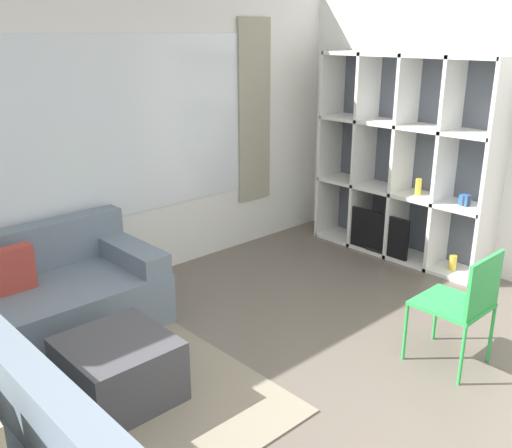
# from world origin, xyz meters

# --- Properties ---
(wall_back) EXTENTS (6.49, 0.11, 2.70)m
(wall_back) POSITION_xyz_m (0.00, 3.23, 1.36)
(wall_back) COLOR white
(wall_back) RESTS_ON ground_plane
(wall_right) EXTENTS (0.07, 4.40, 2.70)m
(wall_right) POSITION_xyz_m (2.68, 1.60, 1.35)
(wall_right) COLOR white
(wall_right) RESTS_ON ground_plane
(area_rug) EXTENTS (2.51, 2.02, 0.01)m
(area_rug) POSITION_xyz_m (-1.44, 1.65, 0.01)
(area_rug) COLOR gray
(area_rug) RESTS_ON ground_plane
(shelving_unit) EXTENTS (0.41, 1.94, 2.07)m
(shelving_unit) POSITION_xyz_m (2.47, 1.85, 1.00)
(shelving_unit) COLOR #515660
(shelving_unit) RESTS_ON ground_plane
(couch_main) EXTENTS (2.01, 0.94, 0.80)m
(couch_main) POSITION_xyz_m (-1.16, 2.72, 0.29)
(couch_main) COLOR slate
(couch_main) RESTS_ON ground_plane
(ottoman) EXTENTS (0.64, 0.67, 0.42)m
(ottoman) POSITION_xyz_m (-1.02, 1.61, 0.21)
(ottoman) COLOR #47474C
(ottoman) RESTS_ON ground_plane
(folding_chair) EXTENTS (0.44, 0.46, 0.86)m
(folding_chair) POSITION_xyz_m (0.93, 0.32, 0.52)
(folding_chair) COLOR green
(folding_chair) RESTS_ON ground_plane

